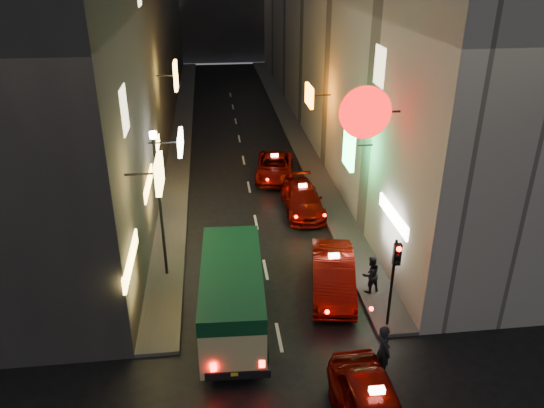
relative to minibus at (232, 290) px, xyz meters
name	(u,v)px	position (x,y,z in m)	size (l,w,h in m)	color
building_left	(119,7)	(-6.41, 24.74, 7.36)	(7.59, 52.20, 18.00)	#393634
building_right	(342,4)	(9.59, 24.74, 7.36)	(8.32, 52.00, 18.00)	#A9A59B
sidewalk_left	(182,128)	(-2.66, 24.74, -1.57)	(1.50, 52.00, 0.15)	#4D4A47
sidewalk_right	(290,124)	(5.84, 24.74, -1.57)	(1.50, 52.00, 0.15)	#4D4A47
minibus	(232,290)	(0.00, 0.00, 0.00)	(2.38, 6.14, 2.60)	#D3CC84
taxi_second	(333,272)	(4.11, 1.86, -0.74)	(3.28, 6.01, 1.98)	#660702
taxi_third	(302,197)	(4.15, 9.28, -0.85)	(2.08, 5.02, 1.77)	#660702
taxi_far	(275,165)	(3.27, 14.08, -0.87)	(2.78, 5.14, 1.72)	#660702
pedestrian_crossing	(384,347)	(4.66, -2.91, -0.59)	(0.70, 0.45, 2.12)	black
pedestrian_sidewalk	(371,272)	(5.52, 1.45, -0.61)	(0.67, 0.42, 1.77)	black
traffic_light	(395,266)	(5.59, -0.78, 1.04)	(0.26, 0.43, 3.50)	black
lamp_post	(159,196)	(-2.61, 3.74, 2.08)	(0.28, 0.28, 6.22)	black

